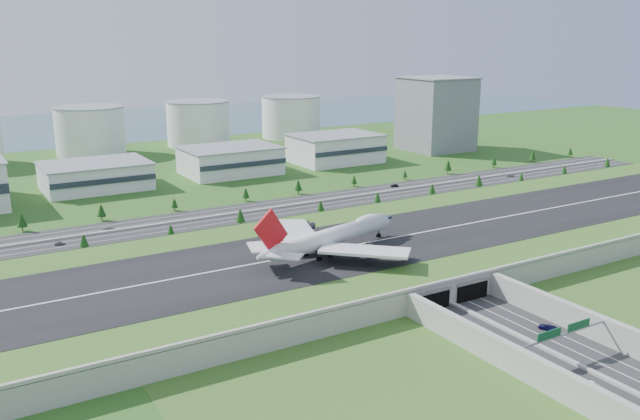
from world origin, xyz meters
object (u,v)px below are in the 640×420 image
car_4 (59,243)px  car_6 (510,175)px  car_0 (532,361)px  car_1 (594,386)px  office_tower (436,114)px  car_5 (394,185)px  car_2 (547,327)px  car_7 (107,228)px  boeing_747 (331,237)px

car_4 → car_6: bearing=-80.3°
car_0 → car_1: 18.19m
office_tower → car_5: office_tower is taller
office_tower → car_1: (-206.81, -305.93, -26.56)m
car_1 → car_2: size_ratio=0.87×
car_2 → car_1: bearing=35.5°
car_0 → car_7: size_ratio=0.91×
boeing_747 → car_0: (8.90, -89.89, -13.60)m
car_4 → car_2: bearing=-137.3°
boeing_747 → car_6: (191.17, 92.81, -13.60)m
car_2 → car_6: car_2 is taller
boeing_747 → car_7: (-57.59, 103.81, -13.64)m
car_5 → car_4: bearing=-70.2°
car_1 → car_4: car_1 is taller
car_7 → car_2: bearing=50.4°
car_6 → office_tower: bearing=6.0°
car_0 → car_4: 200.81m
car_6 → car_7: size_ratio=1.11×
car_6 → car_4: bearing=111.2°
car_1 → car_2: 35.75m
office_tower → car_1: office_tower is taller
boeing_747 → car_5: bearing=29.5°
car_1 → car_2: bearing=49.4°
car_4 → boeing_747: bearing=-128.8°
car_7 → car_6: bearing=112.0°
car_2 → car_6: 234.30m
car_2 → car_5: (80.58, 184.08, -0.04)m
boeing_747 → car_1: (11.63, -107.87, -13.49)m
office_tower → car_5: (-107.99, -91.10, -26.62)m
car_1 → office_tower: bearing=46.0°
car_7 → office_tower: bearing=133.4°
car_2 → car_4: car_2 is taller
car_0 → car_5: bearing=85.0°
car_2 → car_6: size_ratio=1.12×
car_4 → car_5: car_5 is taller
car_0 → boeing_747: bearing=117.9°
office_tower → car_7: size_ratio=11.91×
boeing_747 → car_4: bearing=117.7°
car_5 → car_6: size_ratio=0.90×
car_5 → office_tower: bearing=144.7°
car_0 → car_1: (2.74, -17.99, 0.11)m
car_1 → car_6: 269.28m
car_0 → car_5: 221.50m
car_2 → car_7: size_ratio=1.24×
car_5 → car_7: bearing=-74.3°
car_2 → car_7: bearing=-88.0°
car_2 → car_7: (-87.48, 180.94, -0.12)m
car_7 → car_0: bearing=43.5°
car_4 → car_7: bearing=-50.0°
car_0 → car_2: (20.99, 12.76, 0.08)m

